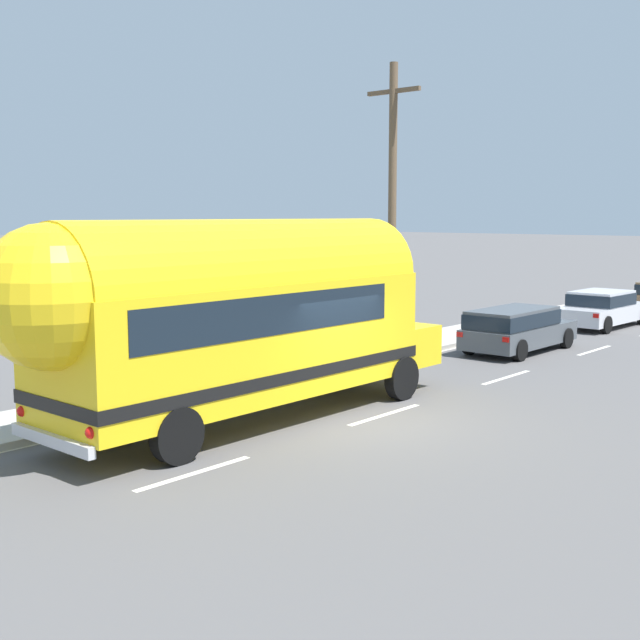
{
  "coord_description": "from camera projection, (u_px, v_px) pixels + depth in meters",
  "views": [
    {
      "loc": [
        10.05,
        -12.7,
        4.22
      ],
      "look_at": [
        -1.94,
        0.98,
        1.85
      ],
      "focal_mm": 45.66,
      "sensor_mm": 36.0,
      "label": 1
    }
  ],
  "objects": [
    {
      "name": "painted_bus",
      "position": [
        230.0,
        312.0,
        16.01
      ],
      "size": [
        2.63,
        11.03,
        4.12
      ],
      "color": "yellow",
      "rests_on": "ground"
    },
    {
      "name": "car_lead",
      "position": [
        516.0,
        327.0,
        24.96
      ],
      "size": [
        1.89,
        4.53,
        1.37
      ],
      "color": "#474C51",
      "rests_on": "ground"
    },
    {
      "name": "car_second",
      "position": [
        602.0,
        307.0,
        30.61
      ],
      "size": [
        2.09,
        4.78,
        1.37
      ],
      "color": "silver",
      "rests_on": "ground"
    },
    {
      "name": "utility_pole",
      "position": [
        392.0,
        207.0,
        23.55
      ],
      "size": [
        1.8,
        0.24,
        8.5
      ],
      "color": "brown",
      "rests_on": "ground"
    },
    {
      "name": "sidewalk_slab",
      "position": [
        436.0,
        340.0,
        27.09
      ],
      "size": [
        2.3,
        90.0,
        0.15
      ],
      "primitive_type": "cube",
      "color": "#ADA89E",
      "rests_on": "ground"
    },
    {
      "name": "lane_markings",
      "position": [
        535.0,
        339.0,
        27.73
      ],
      "size": [
        3.65,
        80.0,
        0.01
      ],
      "color": "silver",
      "rests_on": "ground"
    },
    {
      "name": "ground_plane",
      "position": [
        360.0,
        423.0,
        16.59
      ],
      "size": [
        300.0,
        300.0,
        0.0
      ],
      "primitive_type": "plane",
      "color": "#565454"
    }
  ]
}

